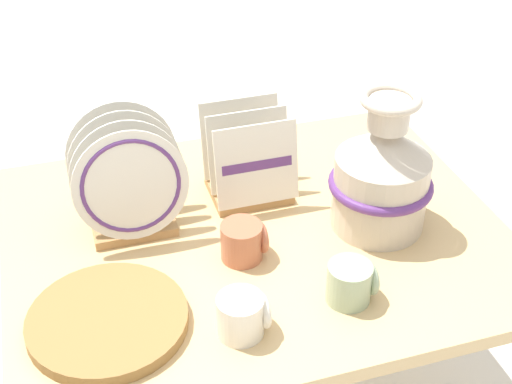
{
  "coord_description": "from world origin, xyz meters",
  "views": [
    {
      "loc": [
        -0.38,
        -1.24,
        1.71
      ],
      "look_at": [
        0.0,
        0.0,
        0.82
      ],
      "focal_mm": 50.0,
      "sensor_mm": 36.0,
      "label": 1
    }
  ],
  "objects": [
    {
      "name": "mug_terracotta_glaze",
      "position": [
        -0.05,
        -0.08,
        0.75
      ],
      "size": [
        0.1,
        0.09,
        0.09
      ],
      "color": "#B76647",
      "rests_on": "display_table"
    },
    {
      "name": "dish_rack_round_plates",
      "position": [
        -0.27,
        0.1,
        0.82
      ],
      "size": [
        0.25,
        0.19,
        0.27
      ],
      "color": "tan",
      "rests_on": "display_table"
    },
    {
      "name": "display_table",
      "position": [
        0.0,
        0.0,
        0.62
      ],
      "size": [
        1.13,
        0.9,
        0.71
      ],
      "color": "tan",
      "rests_on": "ground_plane"
    },
    {
      "name": "ceramic_vase",
      "position": [
        0.28,
        -0.05,
        0.84
      ],
      "size": [
        0.24,
        0.24,
        0.33
      ],
      "color": "beige",
      "rests_on": "display_table"
    },
    {
      "name": "wicker_charger_stack",
      "position": [
        -0.36,
        -0.2,
        0.72
      ],
      "size": [
        0.31,
        0.31,
        0.03
      ],
      "color": "olive",
      "rests_on": "display_table"
    },
    {
      "name": "mug_cream_glaze",
      "position": [
        -0.12,
        -0.29,
        0.75
      ],
      "size": [
        0.1,
        0.09,
        0.09
      ],
      "color": "silver",
      "rests_on": "display_table"
    },
    {
      "name": "mug_sage_glaze",
      "position": [
        0.12,
        -0.27,
        0.75
      ],
      "size": [
        0.1,
        0.09,
        0.09
      ],
      "color": "#9EB28E",
      "rests_on": "display_table"
    },
    {
      "name": "dish_rack_square_plates",
      "position": [
        0.03,
        0.15,
        0.78
      ],
      "size": [
        0.2,
        0.18,
        0.22
      ],
      "color": "tan",
      "rests_on": "display_table"
    }
  ]
}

